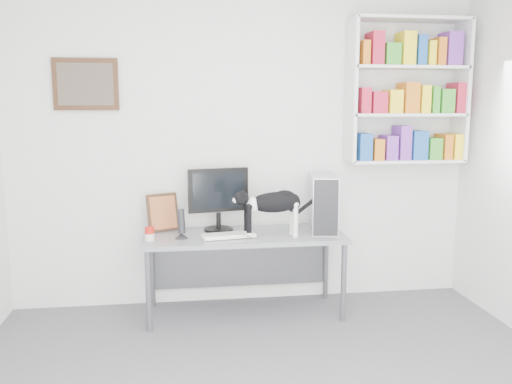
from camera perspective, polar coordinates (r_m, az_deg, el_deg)
room at (r=2.75m, az=3.58°, el=1.04°), size 4.01×4.01×2.70m
bookshelf at (r=4.92m, az=15.63°, el=10.18°), size 1.03×0.28×1.24m
wall_art at (r=4.70m, az=-17.49°, el=10.77°), size 0.52×0.04×0.42m
desk at (r=4.57m, az=-1.23°, el=-8.62°), size 1.64×0.64×0.68m
monitor at (r=4.55m, az=-3.99°, el=-0.75°), size 0.55×0.34×0.54m
keyboard at (r=4.37m, az=-2.94°, el=-4.60°), size 0.44×0.23×0.03m
pc_tower at (r=4.61m, az=7.10°, el=-1.12°), size 0.29×0.50×0.47m
speaker at (r=4.35m, az=-7.88°, el=-3.27°), size 0.14×0.14×0.25m
leaning_print at (r=4.63m, az=-9.79°, el=-2.05°), size 0.28×0.20×0.33m
soup_can at (r=4.34m, az=-11.15°, el=-4.33°), size 0.09×0.09×0.11m
cat at (r=4.32m, az=1.79°, el=-2.33°), size 0.65×0.27×0.39m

